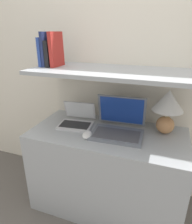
{
  "coord_description": "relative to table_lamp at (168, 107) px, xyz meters",
  "views": [
    {
      "loc": [
        0.38,
        -1.02,
        1.42
      ],
      "look_at": [
        -0.1,
        0.29,
        0.86
      ],
      "focal_mm": 32.0,
      "sensor_mm": 36.0,
      "label": 1
    }
  ],
  "objects": [
    {
      "name": "computer_mouse",
      "position": [
        -0.53,
        -0.26,
        -0.2
      ],
      "size": [
        0.08,
        0.12,
        0.04
      ],
      "color": "white",
      "rests_on": "desk"
    },
    {
      "name": "book_black",
      "position": [
        -0.89,
        -0.07,
        0.35
      ],
      "size": [
        0.03,
        0.18,
        0.19
      ],
      "color": "black",
      "rests_on": "shelf"
    },
    {
      "name": "shelf",
      "position": [
        -0.41,
        -0.07,
        0.24
      ],
      "size": [
        1.19,
        0.53,
        0.03
      ],
      "color": "#999EA3",
      "rests_on": "back_riser"
    },
    {
      "name": "laptop_large",
      "position": [
        -0.33,
        -0.12,
        -0.16
      ],
      "size": [
        0.39,
        0.34,
        0.27
      ],
      "color": "slate",
      "rests_on": "desk"
    },
    {
      "name": "back_riser",
      "position": [
        -0.41,
        0.18,
        -0.35
      ],
      "size": [
        1.19,
        0.04,
        1.14
      ],
      "color": "silver",
      "rests_on": "ground_plane"
    },
    {
      "name": "wall_back",
      "position": [
        -0.41,
        0.22,
        0.28
      ],
      "size": [
        6.0,
        0.05,
        2.4
      ],
      "color": "silver",
      "rests_on": "ground_plane"
    },
    {
      "name": "table_lamp",
      "position": [
        0.0,
        0.0,
        0.0
      ],
      "size": [
        0.22,
        0.22,
        0.34
      ],
      "color": "#B27A4C",
      "rests_on": "desk"
    },
    {
      "name": "laptop_small",
      "position": [
        -0.69,
        -0.1,
        -0.18
      ],
      "size": [
        0.29,
        0.27,
        0.18
      ],
      "color": "silver",
      "rests_on": "desk"
    },
    {
      "name": "book_navy",
      "position": [
        -0.92,
        -0.07,
        0.38
      ],
      "size": [
        0.02,
        0.17,
        0.25
      ],
      "color": "navy",
      "rests_on": "shelf"
    },
    {
      "name": "book_red",
      "position": [
        -0.85,
        -0.07,
        0.38
      ],
      "size": [
        0.04,
        0.18,
        0.25
      ],
      "color": "#A82823",
      "rests_on": "shelf"
    },
    {
      "name": "desk",
      "position": [
        -0.41,
        -0.14,
        -0.57
      ],
      "size": [
        1.19,
        0.58,
        0.71
      ],
      "color": "#999EA3",
      "rests_on": "ground_plane"
    },
    {
      "name": "router_box",
      "position": [
        -0.47,
        0.07,
        -0.14
      ],
      "size": [
        0.1,
        0.07,
        0.15
      ],
      "color": "gray",
      "rests_on": "desk"
    },
    {
      "name": "book_blue",
      "position": [
        -0.96,
        -0.07,
        0.36
      ],
      "size": [
        0.03,
        0.16,
        0.21
      ],
      "color": "#284293",
      "rests_on": "shelf"
    }
  ]
}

